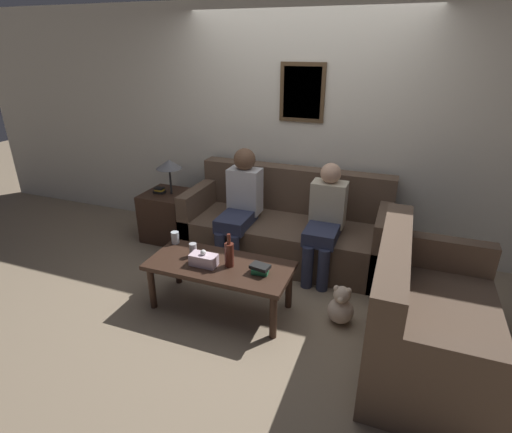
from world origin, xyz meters
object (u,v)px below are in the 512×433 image
at_px(person_left, 240,202).
at_px(person_right, 325,217).
at_px(coffee_table, 220,270).
at_px(teddy_bear, 341,307).
at_px(couch_side, 426,323).
at_px(couch_main, 287,228).
at_px(wine_bottle, 229,254).
at_px(drinking_glass, 175,238).

bearing_deg(person_left, person_right, 0.10).
bearing_deg(coffee_table, teddy_bear, 9.35).
xyz_separation_m(couch_side, person_left, (-1.85, 0.96, 0.33)).
bearing_deg(couch_main, person_right, -26.24).
height_order(couch_main, person_left, person_left).
distance_m(person_left, teddy_bear, 1.51).
xyz_separation_m(couch_main, couch_side, (1.41, -1.19, 0.00)).
bearing_deg(teddy_bear, person_left, 148.50).
xyz_separation_m(couch_side, coffee_table, (-1.66, 0.04, 0.06)).
relative_size(wine_bottle, person_left, 0.25).
bearing_deg(person_right, drinking_glass, -150.49).
relative_size(couch_side, drinking_glass, 12.89).
height_order(couch_side, teddy_bear, couch_side).
bearing_deg(couch_main, teddy_bear, -51.53).
relative_size(couch_side, person_right, 1.31).
distance_m(coffee_table, person_right, 1.18).
relative_size(coffee_table, teddy_bear, 3.60).
bearing_deg(coffee_table, drinking_glass, 159.91).
relative_size(coffee_table, wine_bottle, 4.17).
bearing_deg(wine_bottle, couch_side, -1.68).
distance_m(couch_main, person_left, 0.60).
bearing_deg(drinking_glass, person_right, 29.51).
height_order(couch_main, drinking_glass, couch_main).
xyz_separation_m(couch_side, person_right, (-0.95, 0.96, 0.29)).
xyz_separation_m(couch_main, teddy_bear, (0.77, -0.97, -0.17)).
height_order(couch_main, couch_side, same).
distance_m(couch_main, teddy_bear, 1.25).
xyz_separation_m(drinking_glass, person_right, (1.26, 0.72, 0.11)).
relative_size(couch_main, drinking_glass, 18.75).
distance_m(couch_side, teddy_bear, 0.69).
relative_size(couch_main, person_right, 1.91).
xyz_separation_m(couch_main, person_left, (-0.45, -0.22, 0.33)).
xyz_separation_m(coffee_table, teddy_bear, (1.03, 0.17, -0.23)).
bearing_deg(drinking_glass, couch_main, 49.07).
distance_m(couch_main, drinking_glass, 1.25).
height_order(drinking_glass, person_left, person_left).
bearing_deg(drinking_glass, teddy_bear, -1.20).
height_order(coffee_table, teddy_bear, coffee_table).
relative_size(couch_side, person_left, 1.24).
distance_m(coffee_table, person_left, 0.97).
height_order(wine_bottle, person_left, person_left).
bearing_deg(teddy_bear, drinking_glass, 178.80).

